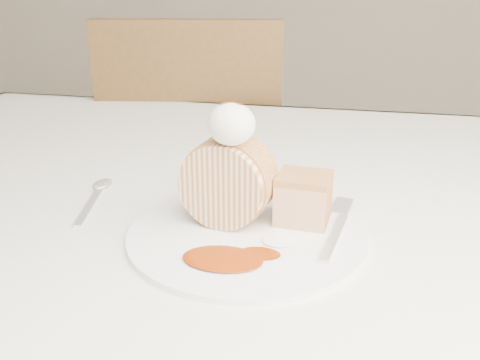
# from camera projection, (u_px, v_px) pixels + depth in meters

# --- Properties ---
(table) EXTENTS (1.40, 0.90, 0.75)m
(table) POSITION_uv_depth(u_px,v_px,m) (238.00, 229.00, 0.84)
(table) COLOR beige
(table) RESTS_ON ground
(chair_far) EXTENTS (0.51, 0.51, 0.93)m
(chair_far) POSITION_uv_depth(u_px,v_px,m) (197.00, 169.00, 1.45)
(chair_far) COLOR brown
(chair_far) RESTS_ON ground
(plate) EXTENTS (0.30, 0.30, 0.01)m
(plate) POSITION_uv_depth(u_px,v_px,m) (247.00, 234.00, 0.62)
(plate) COLOR white
(plate) RESTS_ON table
(roulade_slice) EXTENTS (0.11, 0.07, 0.10)m
(roulade_slice) POSITION_uv_depth(u_px,v_px,m) (228.00, 182.00, 0.63)
(roulade_slice) COLOR beige
(roulade_slice) RESTS_ON plate
(cake_chunk) EXTENTS (0.07, 0.06, 0.05)m
(cake_chunk) POSITION_uv_depth(u_px,v_px,m) (303.00, 201.00, 0.64)
(cake_chunk) COLOR tan
(cake_chunk) RESTS_ON plate
(whipped_cream) EXTENTS (0.05, 0.05, 0.05)m
(whipped_cream) POSITION_uv_depth(u_px,v_px,m) (231.00, 124.00, 0.58)
(whipped_cream) COLOR white
(whipped_cream) RESTS_ON roulade_slice
(caramel_drizzle) EXTENTS (0.03, 0.02, 0.01)m
(caramel_drizzle) POSITION_uv_depth(u_px,v_px,m) (231.00, 99.00, 0.58)
(caramel_drizzle) COLOR #792605
(caramel_drizzle) RESTS_ON whipped_cream
(caramel_pool) EXTENTS (0.09, 0.06, 0.00)m
(caramel_pool) POSITION_uv_depth(u_px,v_px,m) (223.00, 259.00, 0.56)
(caramel_pool) COLOR #792605
(caramel_pool) RESTS_ON plate
(fork) EXTENTS (0.05, 0.17, 0.00)m
(fork) POSITION_uv_depth(u_px,v_px,m) (334.00, 237.00, 0.60)
(fork) COLOR silver
(fork) RESTS_ON plate
(spoon) EXTENTS (0.05, 0.14, 0.00)m
(spoon) POSITION_uv_depth(u_px,v_px,m) (89.00, 207.00, 0.70)
(spoon) COLOR silver
(spoon) RESTS_ON table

